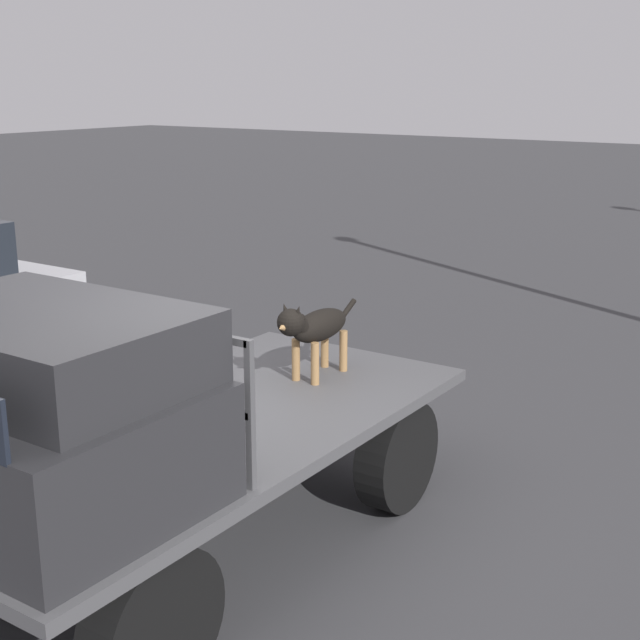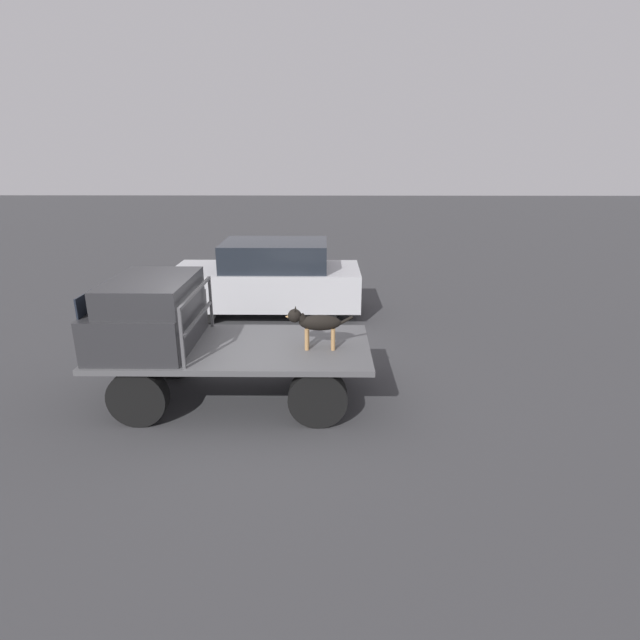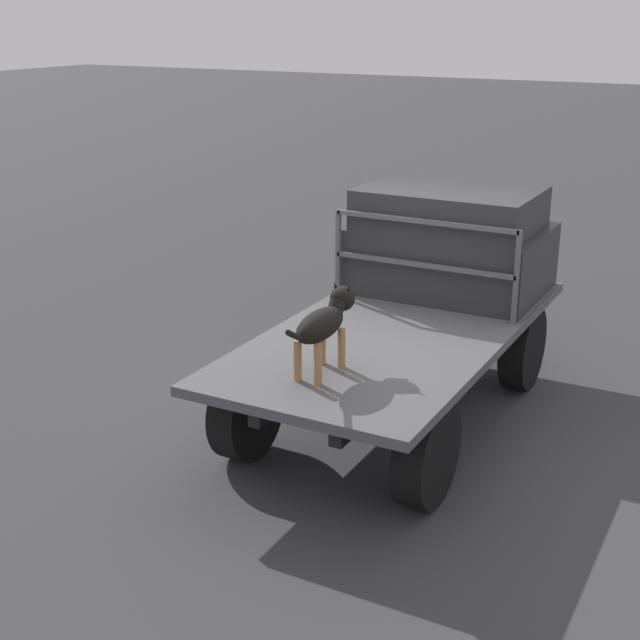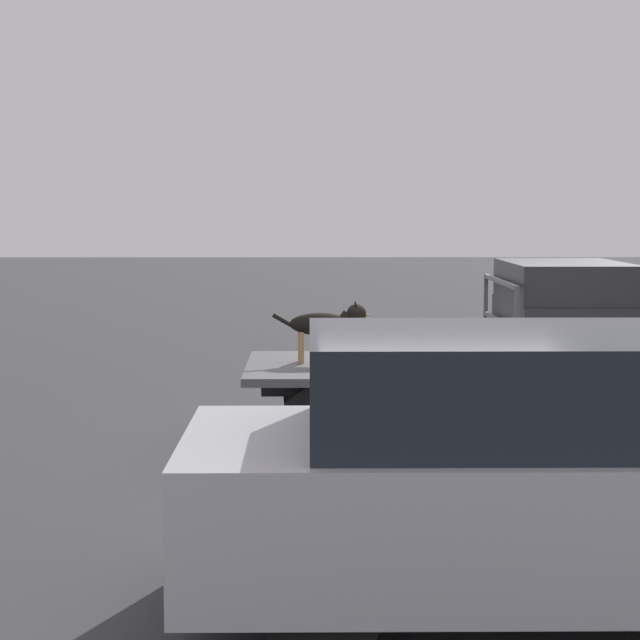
% 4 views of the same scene
% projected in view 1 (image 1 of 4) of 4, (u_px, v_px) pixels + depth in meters
% --- Properties ---
extents(ground_plane, '(80.00, 80.00, 0.00)m').
position_uv_depth(ground_plane, '(203.00, 547.00, 5.88)').
color(ground_plane, '#38383A').
extents(flatbed_truck, '(3.93, 1.87, 0.86)m').
position_uv_depth(flatbed_truck, '(200.00, 461.00, 5.72)').
color(flatbed_truck, black).
rests_on(flatbed_truck, ground).
extents(truck_cab, '(1.32, 1.75, 1.00)m').
position_uv_depth(truck_cab, '(34.00, 412.00, 4.55)').
color(truck_cab, '#28282B').
rests_on(truck_cab, flatbed_truck).
extents(truck_headboard, '(0.04, 1.75, 0.83)m').
position_uv_depth(truck_headboard, '(133.00, 364.00, 5.09)').
color(truck_headboard, '#4C4C4F').
rests_on(truck_headboard, flatbed_truck).
extents(dog, '(0.97, 0.23, 0.62)m').
position_uv_depth(dog, '(314.00, 328.00, 6.43)').
color(dog, '#9E7547').
rests_on(dog, flatbed_truck).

